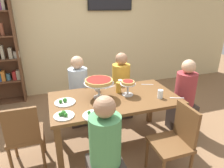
{
  "coord_description": "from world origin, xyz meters",
  "views": [
    {
      "loc": [
        -0.77,
        -2.22,
        1.86
      ],
      "look_at": [
        0.0,
        0.1,
        0.89
      ],
      "focal_mm": 31.83,
      "sensor_mm": 36.0,
      "label": 1
    }
  ],
  "objects_px": {
    "salad_plate_spare": "(64,115)",
    "beer_glass_amber_tall": "(119,87)",
    "diner_far_right": "(121,90)",
    "salad_plate_near_diner": "(95,115)",
    "diner_head_east": "(183,102)",
    "water_glass_clear_spare": "(160,94)",
    "water_glass_clear_near": "(97,87)",
    "cutlery_fork_far": "(177,98)",
    "chair_head_west": "(25,134)",
    "cutlery_fork_near": "(147,84)",
    "diner_far_left": "(79,96)",
    "deep_dish_pizza_stand": "(99,82)",
    "chair_near_right": "(176,139)",
    "salad_plate_far_diner": "(65,102)",
    "dining_table": "(114,103)",
    "diner_near_left": "(105,158)",
    "water_glass_clear_far": "(120,83)",
    "cutlery_knife_near": "(110,87)",
    "personal_pizza_stand": "(128,85)"
  },
  "relations": [
    {
      "from": "personal_pizza_stand",
      "to": "cutlery_knife_near",
      "type": "relative_size",
      "value": 1.14
    },
    {
      "from": "chair_head_west",
      "to": "cutlery_fork_far",
      "type": "bearing_deg",
      "value": -5.34
    },
    {
      "from": "salad_plate_spare",
      "to": "beer_glass_amber_tall",
      "type": "bearing_deg",
      "value": 28.33
    },
    {
      "from": "water_glass_clear_spare",
      "to": "diner_head_east",
      "type": "bearing_deg",
      "value": 21.31
    },
    {
      "from": "diner_far_right",
      "to": "water_glass_clear_far",
      "type": "xyz_separation_m",
      "value": [
        -0.17,
        -0.39,
        0.3
      ]
    },
    {
      "from": "diner_far_left",
      "to": "chair_head_west",
      "type": "distance_m",
      "value": 1.13
    },
    {
      "from": "personal_pizza_stand",
      "to": "cutlery_fork_far",
      "type": "distance_m",
      "value": 0.66
    },
    {
      "from": "water_glass_clear_near",
      "to": "cutlery_fork_far",
      "type": "xyz_separation_m",
      "value": [
        0.93,
        -0.57,
        -0.05
      ]
    },
    {
      "from": "diner_far_left",
      "to": "beer_glass_amber_tall",
      "type": "bearing_deg",
      "value": 37.76
    },
    {
      "from": "deep_dish_pizza_stand",
      "to": "cutlery_fork_near",
      "type": "relative_size",
      "value": 2.13
    },
    {
      "from": "cutlery_fork_near",
      "to": "chair_near_right",
      "type": "bearing_deg",
      "value": 102.51
    },
    {
      "from": "dining_table",
      "to": "salad_plate_near_diner",
      "type": "distance_m",
      "value": 0.53
    },
    {
      "from": "salad_plate_far_diner",
      "to": "diner_head_east",
      "type": "bearing_deg",
      "value": -0.62
    },
    {
      "from": "water_glass_clear_spare",
      "to": "cutlery_knife_near",
      "type": "distance_m",
      "value": 0.75
    },
    {
      "from": "water_glass_clear_near",
      "to": "beer_glass_amber_tall",
      "type": "bearing_deg",
      "value": -30.37
    },
    {
      "from": "cutlery_fork_near",
      "to": "cutlery_fork_far",
      "type": "bearing_deg",
      "value": 125.88
    },
    {
      "from": "beer_glass_amber_tall",
      "to": "water_glass_clear_spare",
      "type": "bearing_deg",
      "value": -36.93
    },
    {
      "from": "deep_dish_pizza_stand",
      "to": "salad_plate_spare",
      "type": "relative_size",
      "value": 1.71
    },
    {
      "from": "salad_plate_far_diner",
      "to": "deep_dish_pizza_stand",
      "type": "bearing_deg",
      "value": 2.04
    },
    {
      "from": "diner_far_right",
      "to": "deep_dish_pizza_stand",
      "type": "xyz_separation_m",
      "value": [
        -0.56,
        -0.68,
        0.47
      ]
    },
    {
      "from": "chair_head_west",
      "to": "cutlery_fork_near",
      "type": "relative_size",
      "value": 4.83
    },
    {
      "from": "dining_table",
      "to": "salad_plate_far_diner",
      "type": "relative_size",
      "value": 6.42
    },
    {
      "from": "beer_glass_amber_tall",
      "to": "cutlery_fork_far",
      "type": "xyz_separation_m",
      "value": [
        0.66,
        -0.41,
        -0.07
      ]
    },
    {
      "from": "salad_plate_near_diner",
      "to": "salad_plate_spare",
      "type": "relative_size",
      "value": 1.11
    },
    {
      "from": "diner_head_east",
      "to": "water_glass_clear_spare",
      "type": "xyz_separation_m",
      "value": [
        -0.57,
        -0.22,
        0.3
      ]
    },
    {
      "from": "cutlery_knife_near",
      "to": "water_glass_clear_spare",
      "type": "bearing_deg",
      "value": 112.37
    },
    {
      "from": "chair_near_right",
      "to": "salad_plate_far_diner",
      "type": "xyz_separation_m",
      "value": [
        -1.11,
        0.76,
        0.27
      ]
    },
    {
      "from": "dining_table",
      "to": "chair_head_west",
      "type": "xyz_separation_m",
      "value": [
        -1.12,
        -0.1,
        -0.16
      ]
    },
    {
      "from": "diner_near_left",
      "to": "chair_near_right",
      "type": "bearing_deg",
      "value": -86.75
    },
    {
      "from": "diner_far_right",
      "to": "cutlery_fork_near",
      "type": "relative_size",
      "value": 6.39
    },
    {
      "from": "diner_far_left",
      "to": "cutlery_fork_near",
      "type": "distance_m",
      "value": 1.11
    },
    {
      "from": "salad_plate_near_diner",
      "to": "beer_glass_amber_tall",
      "type": "bearing_deg",
      "value": 48.05
    },
    {
      "from": "water_glass_clear_near",
      "to": "water_glass_clear_spare",
      "type": "distance_m",
      "value": 0.88
    },
    {
      "from": "salad_plate_spare",
      "to": "water_glass_clear_far",
      "type": "relative_size",
      "value": 2.24
    },
    {
      "from": "personal_pizza_stand",
      "to": "cutlery_knife_near",
      "type": "height_order",
      "value": "personal_pizza_stand"
    },
    {
      "from": "cutlery_fork_near",
      "to": "cutlery_knife_near",
      "type": "height_order",
      "value": "same"
    },
    {
      "from": "dining_table",
      "to": "water_glass_clear_far",
      "type": "height_order",
      "value": "water_glass_clear_far"
    },
    {
      "from": "chair_head_west",
      "to": "personal_pizza_stand",
      "type": "distance_m",
      "value": 1.38
    },
    {
      "from": "chair_head_west",
      "to": "deep_dish_pizza_stand",
      "type": "relative_size",
      "value": 2.27
    },
    {
      "from": "beer_glass_amber_tall",
      "to": "cutlery_knife_near",
      "type": "distance_m",
      "value": 0.22
    },
    {
      "from": "diner_far_right",
      "to": "salad_plate_near_diner",
      "type": "distance_m",
      "value": 1.35
    },
    {
      "from": "diner_near_left",
      "to": "water_glass_clear_far",
      "type": "height_order",
      "value": "diner_near_left"
    },
    {
      "from": "beer_glass_amber_tall",
      "to": "water_glass_clear_near",
      "type": "relative_size",
      "value": 1.37
    },
    {
      "from": "cutlery_fork_far",
      "to": "beer_glass_amber_tall",
      "type": "bearing_deg",
      "value": 168.95
    },
    {
      "from": "salad_plate_far_diner",
      "to": "cutlery_knife_near",
      "type": "height_order",
      "value": "salad_plate_far_diner"
    },
    {
      "from": "beer_glass_amber_tall",
      "to": "water_glass_clear_far",
      "type": "bearing_deg",
      "value": 64.07
    },
    {
      "from": "cutlery_fork_near",
      "to": "diner_far_right",
      "type": "bearing_deg",
      "value": -40.73
    },
    {
      "from": "water_glass_clear_far",
      "to": "beer_glass_amber_tall",
      "type": "bearing_deg",
      "value": -115.93
    },
    {
      "from": "personal_pizza_stand",
      "to": "salad_plate_far_diner",
      "type": "bearing_deg",
      "value": 178.38
    },
    {
      "from": "diner_near_left",
      "to": "dining_table",
      "type": "bearing_deg",
      "value": -24.7
    }
  ]
}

